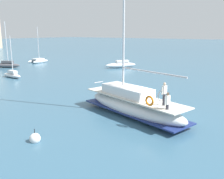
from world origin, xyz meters
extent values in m
plane|color=#38607A|center=(0.00, 0.00, 0.00)|extent=(400.00, 400.00, 0.00)
ellipsoid|color=silver|center=(-0.52, 0.96, 0.70)|extent=(4.89, 9.89, 1.40)
cube|color=navy|center=(-0.52, 0.96, 0.39)|extent=(4.86, 9.71, 0.10)
cube|color=beige|center=(-0.52, 0.96, 1.44)|extent=(4.57, 9.38, 0.08)
cube|color=silver|center=(-0.33, 1.65, 1.83)|extent=(2.78, 4.61, 0.70)
cylinder|color=silver|center=(-0.20, 2.11, 7.67)|extent=(0.16, 0.16, 12.38)
cylinder|color=#B7B7BC|center=(-0.98, -0.66, 3.60)|extent=(1.66, 5.58, 0.12)
cylinder|color=silver|center=(0.66, 5.21, 1.95)|extent=(0.88, 0.30, 0.06)
torus|color=orange|center=(-2.37, -1.27, 1.95)|extent=(0.32, 0.71, 0.70)
cylinder|color=#33333D|center=(-1.30, -1.82, 1.88)|extent=(0.20, 0.20, 0.80)
cube|color=white|center=(-1.30, -1.82, 2.56)|extent=(0.36, 0.28, 0.56)
sphere|color=beige|center=(-1.30, -1.82, 2.95)|extent=(0.20, 0.20, 0.20)
cylinder|color=white|center=(-1.51, -1.76, 2.51)|extent=(0.09, 0.09, 0.50)
cylinder|color=white|center=(-1.09, -1.88, 2.51)|extent=(0.09, 0.09, 0.50)
cylinder|color=#33333D|center=(-2.02, -2.36, 1.66)|extent=(0.20, 0.20, 0.35)
cube|color=white|center=(-2.02, -2.36, 2.11)|extent=(0.36, 0.28, 0.56)
sphere|color=#9E7051|center=(-2.02, -2.36, 2.50)|extent=(0.20, 0.20, 0.20)
cylinder|color=white|center=(-2.23, -2.30, 2.06)|extent=(0.09, 0.09, 0.50)
cylinder|color=white|center=(-1.81, -2.42, 2.06)|extent=(0.09, 0.09, 0.50)
torus|color=silver|center=(-1.23, -1.59, 2.10)|extent=(0.75, 0.26, 0.76)
ellipsoid|color=#4C4C51|center=(9.52, 32.90, 0.40)|extent=(3.52, 4.90, 0.81)
cube|color=#4C4C51|center=(9.65, 32.69, 1.01)|extent=(1.66, 2.11, 0.40)
cylinder|color=silver|center=(9.71, 32.58, 4.41)|extent=(0.13, 0.13, 7.20)
ellipsoid|color=silver|center=(21.04, 15.97, 0.47)|extent=(5.47, 4.45, 0.93)
cube|color=silver|center=(21.28, 15.80, 1.13)|extent=(2.38, 2.06, 0.40)
cylinder|color=silver|center=(21.39, 15.71, 4.48)|extent=(0.14, 0.14, 7.09)
ellipsoid|color=silver|center=(17.60, 34.90, 0.32)|extent=(3.99, 0.60, 0.64)
ellipsoid|color=silver|center=(17.66, 33.40, 0.32)|extent=(3.99, 0.60, 0.64)
cube|color=silver|center=(17.63, 34.15, 0.74)|extent=(2.25, 1.59, 0.24)
cylinder|color=silver|center=(17.93, 34.16, 4.06)|extent=(0.11, 0.11, 6.40)
ellipsoid|color=white|center=(4.05, 23.19, 0.32)|extent=(1.15, 3.96, 0.63)
cube|color=white|center=(4.04, 23.00, 0.83)|extent=(0.69, 1.60, 0.40)
cylinder|color=silver|center=(4.03, 22.90, 3.21)|extent=(0.11, 0.11, 5.15)
sphere|color=silver|center=(-7.93, 3.36, 0.20)|extent=(0.65, 0.65, 0.65)
cylinder|color=black|center=(-7.93, 3.36, 0.50)|extent=(0.04, 0.04, 0.60)
camera|label=1|loc=(-16.72, -8.23, 6.35)|focal=40.48mm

